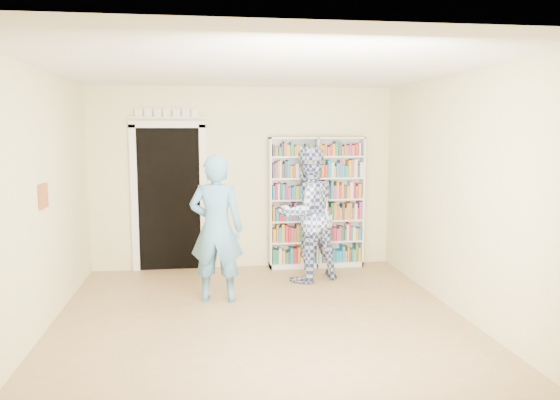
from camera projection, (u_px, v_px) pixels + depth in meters
The scene contains 11 objects.
floor at pixel (262, 323), 5.89m from camera, with size 5.00×5.00×0.00m, color olive.
ceiling at pixel (261, 68), 5.54m from camera, with size 5.00×5.00×0.00m, color white.
wall_back at pixel (243, 178), 8.17m from camera, with size 4.50×4.50×0.00m, color beige.
wall_left at pixel (36, 203), 5.40m from camera, with size 5.00×5.00×0.00m, color beige.
wall_right at pixel (463, 196), 6.03m from camera, with size 5.00×5.00×0.00m, color beige.
bookshelf at pixel (316, 202), 8.22m from camera, with size 1.43×0.27×1.96m.
doorway at pixel (169, 191), 8.02m from camera, with size 1.10×0.08×2.43m.
wall_art at pixel (43, 196), 5.60m from camera, with size 0.03×0.25×0.25m, color brown.
man_blue at pixel (216, 228), 6.57m from camera, with size 0.65×0.43×1.79m, color #4F86B0.
man_plaid at pixel (307, 214), 7.46m from camera, with size 0.90×0.70×1.86m, color navy.
paper_sheet at pixel (320, 204), 7.28m from camera, with size 0.23×0.01×0.32m, color white.
Camera 1 is at (-0.60, -5.64, 2.08)m, focal length 35.00 mm.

